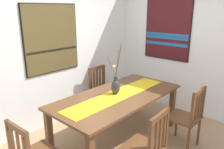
% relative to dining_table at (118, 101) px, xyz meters
% --- Properties ---
extents(wall_back, '(6.40, 0.12, 2.70)m').
position_rel_dining_table_xyz_m(wall_back, '(-0.13, 1.27, 0.69)').
color(wall_back, white).
rests_on(wall_back, ground_plane).
extents(wall_side, '(0.12, 6.40, 2.70)m').
position_rel_dining_table_xyz_m(wall_side, '(1.73, -0.59, 0.69)').
color(wall_side, white).
rests_on(wall_side, ground_plane).
extents(dining_table, '(2.07, 0.98, 0.75)m').
position_rel_dining_table_xyz_m(dining_table, '(0.00, 0.00, 0.00)').
color(dining_table, brown).
rests_on(dining_table, ground_plane).
extents(table_runner, '(1.90, 0.36, 0.01)m').
position_rel_dining_table_xyz_m(table_runner, '(0.00, 0.00, 0.10)').
color(table_runner, gold).
rests_on(table_runner, dining_table).
extents(centerpiece_vase, '(0.26, 0.17, 0.76)m').
position_rel_dining_table_xyz_m(centerpiece_vase, '(0.00, 0.05, 0.23)').
color(centerpiece_vase, '#333338').
rests_on(centerpiece_vase, dining_table).
extents(chair_0, '(0.42, 0.42, 0.94)m').
position_rel_dining_table_xyz_m(chair_0, '(0.51, -0.87, -0.16)').
color(chair_0, brown).
rests_on(chair_0, ground_plane).
extents(chair_2, '(0.44, 0.44, 0.95)m').
position_rel_dining_table_xyz_m(chair_2, '(-0.49, -0.84, -0.16)').
color(chair_2, brown).
rests_on(chair_2, ground_plane).
extents(chair_3, '(0.45, 0.45, 0.91)m').
position_rel_dining_table_xyz_m(chair_3, '(0.53, 0.88, -0.17)').
color(chair_3, brown).
rests_on(chair_3, ground_plane).
extents(painting_on_back_wall, '(1.01, 0.05, 1.12)m').
position_rel_dining_table_xyz_m(painting_on_back_wall, '(-0.29, 1.20, 0.85)').
color(painting_on_back_wall, black).
extents(painting_on_side_wall, '(0.05, 0.97, 1.19)m').
position_rel_dining_table_xyz_m(painting_on_side_wall, '(1.67, 0.16, 0.93)').
color(painting_on_side_wall, black).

